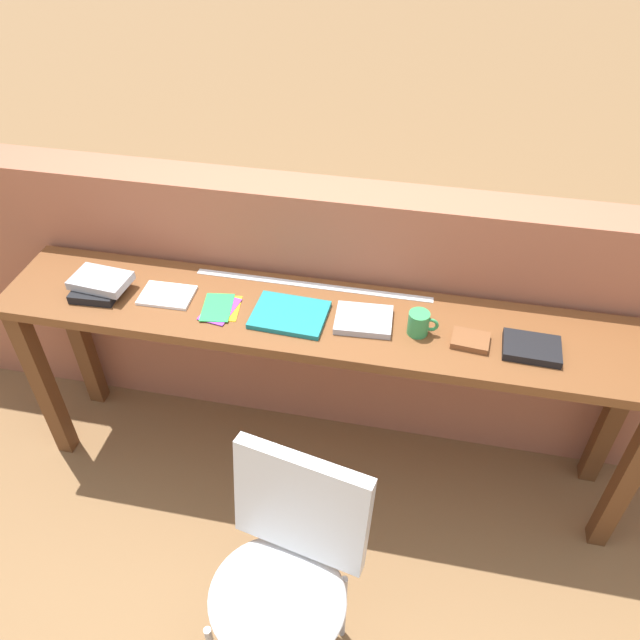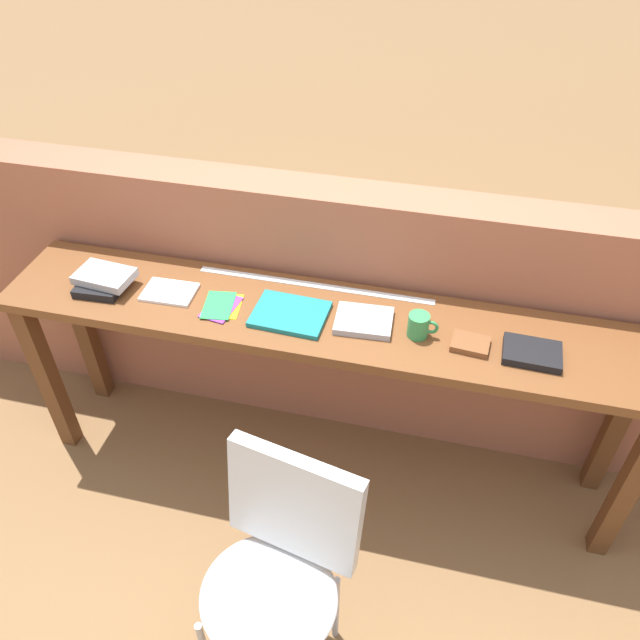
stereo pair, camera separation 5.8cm
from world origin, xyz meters
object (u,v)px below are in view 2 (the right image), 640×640
object	(u,v)px
leather_journal_brown	(470,344)
book_repair_rightmost	(532,353)
chair_white_moulded	(278,565)
mug	(419,325)
pamphlet_pile_colourful	(221,306)
book_stack_leftmost	(103,280)
magazine_cycling	(170,292)
book_open_centre	(290,314)

from	to	relation	value
leather_journal_brown	book_repair_rightmost	size ratio (longest dim) A/B	0.66
chair_white_moulded	mug	bearing A→B (deg)	68.14
pamphlet_pile_colourful	book_repair_rightmost	world-z (taller)	book_repair_rightmost
mug	book_stack_leftmost	bearing A→B (deg)	-179.76
chair_white_moulded	pamphlet_pile_colourful	bearing A→B (deg)	119.40
chair_white_moulded	magazine_cycling	distance (m)	1.09
magazine_cycling	pamphlet_pile_colourful	distance (m)	0.23
chair_white_moulded	book_open_centre	xyz separation A→B (m)	(-0.16, 0.77, 0.36)
book_stack_leftmost	mug	distance (m)	1.23
magazine_cycling	pamphlet_pile_colourful	world-z (taller)	magazine_cycling
pamphlet_pile_colourful	book_repair_rightmost	xyz separation A→B (m)	(1.13, -0.00, 0.01)
pamphlet_pile_colourful	leather_journal_brown	world-z (taller)	leather_journal_brown
chair_white_moulded	pamphlet_pile_colourful	world-z (taller)	chair_white_moulded
pamphlet_pile_colourful	leather_journal_brown	distance (m)	0.93
magazine_cycling	book_open_centre	world-z (taller)	book_open_centre
book_open_centre	chair_white_moulded	bearing A→B (deg)	-75.41
book_stack_leftmost	book_repair_rightmost	bearing A→B (deg)	-0.45
chair_white_moulded	pamphlet_pile_colourful	distance (m)	0.95
mug	leather_journal_brown	distance (m)	0.19
magazine_cycling	pamphlet_pile_colourful	size ratio (longest dim) A/B	1.09
book_stack_leftmost	magazine_cycling	distance (m)	0.27
chair_white_moulded	book_repair_rightmost	bearing A→B (deg)	47.11
book_open_centre	mug	distance (m)	0.48
pamphlet_pile_colourful	leather_journal_brown	bearing A→B (deg)	-0.20
book_stack_leftmost	chair_white_moulded	bearing A→B (deg)	-40.11
book_repair_rightmost	pamphlet_pile_colourful	bearing A→B (deg)	-178.13
magazine_cycling	book_open_centre	size ratio (longest dim) A/B	0.74
magazine_cycling	book_repair_rightmost	distance (m)	1.36
book_open_centre	mug	bearing A→B (deg)	3.40
book_stack_leftmost	leather_journal_brown	bearing A→B (deg)	-0.52
mug	book_repair_rightmost	size ratio (longest dim) A/B	0.56
book_stack_leftmost	leather_journal_brown	distance (m)	1.41
leather_journal_brown	book_repair_rightmost	xyz separation A→B (m)	(0.21, 0.00, 0.00)
book_open_centre	mug	size ratio (longest dim) A/B	2.46
leather_journal_brown	book_stack_leftmost	bearing A→B (deg)	-175.11
mug	leather_journal_brown	bearing A→B (deg)	-5.60
chair_white_moulded	book_stack_leftmost	distance (m)	1.26
chair_white_moulded	book_open_centre	distance (m)	0.87
chair_white_moulded	book_stack_leftmost	xyz separation A→B (m)	(-0.92, 0.77, 0.39)
pamphlet_pile_colourful	mug	size ratio (longest dim) A/B	1.67
book_stack_leftmost	pamphlet_pile_colourful	bearing A→B (deg)	-1.14
chair_white_moulded	mug	size ratio (longest dim) A/B	8.10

